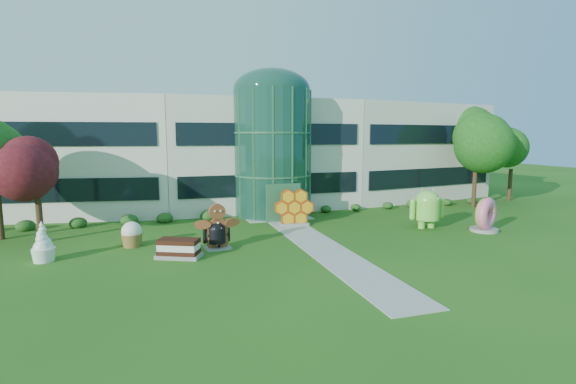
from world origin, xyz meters
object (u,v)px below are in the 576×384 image
object	(u,v)px
donut	(485,214)
gingerbread	(217,226)
android_black	(217,233)
android_green	(427,206)

from	to	relation	value
donut	gingerbread	distance (m)	17.47
android_black	gingerbread	distance (m)	0.40
gingerbread	android_green	bearing A→B (deg)	-2.50
donut	gingerbread	world-z (taller)	gingerbread
android_black	gingerbread	size ratio (longest dim) A/B	0.64
android_black	gingerbread	world-z (taller)	gingerbread
android_black	donut	world-z (taller)	donut
android_black	donut	bearing A→B (deg)	-6.52
android_green	gingerbread	xyz separation A→B (m)	(-14.40, -1.04, -0.24)
android_green	android_black	distance (m)	14.50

